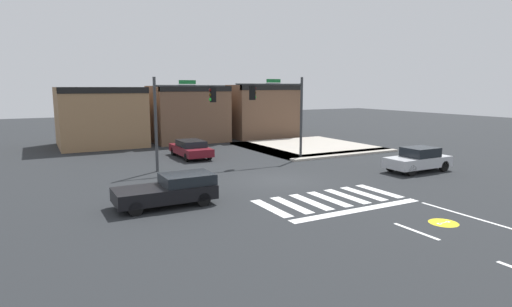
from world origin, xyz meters
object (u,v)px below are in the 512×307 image
at_px(traffic_signal_northeast, 280,103).
at_px(car_maroon, 191,148).
at_px(traffic_signal_northwest, 182,107).
at_px(car_silver, 418,159).
at_px(car_black, 170,190).

xyz_separation_m(traffic_signal_northeast, car_maroon, (-5.06, 4.26, -3.35)).
bearing_deg(traffic_signal_northeast, traffic_signal_northwest, -2.72).
bearing_deg(car_silver, traffic_signal_northwest, -31.53).
distance_m(traffic_signal_northwest, car_silver, 14.96).
height_order(car_silver, car_black, car_silver).
distance_m(traffic_signal_northeast, car_black, 12.92).
bearing_deg(traffic_signal_northwest, car_silver, -31.53).
bearing_deg(car_black, car_maroon, -113.61).
distance_m(traffic_signal_northeast, car_silver, 9.72).
xyz_separation_m(traffic_signal_northwest, car_black, (-3.16, -7.64, -3.23)).
relative_size(traffic_signal_northeast, car_maroon, 1.27).
xyz_separation_m(traffic_signal_northwest, car_silver, (12.46, -7.64, -3.17)).
bearing_deg(car_silver, car_maroon, -47.63).
height_order(car_silver, car_maroon, car_silver).
height_order(traffic_signal_northeast, car_silver, traffic_signal_northeast).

